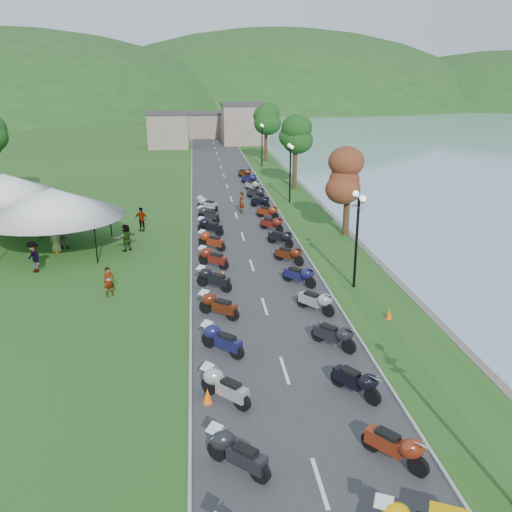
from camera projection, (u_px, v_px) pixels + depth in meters
name	position (u px, v px, depth m)	size (l,w,h in m)	color
road	(231.00, 199.00, 48.78)	(7.00, 120.00, 0.02)	#39393C
hills_backdrop	(202.00, 105.00, 199.53)	(360.00, 120.00, 76.00)	#285621
far_building	(201.00, 126.00, 90.17)	(18.00, 16.00, 5.00)	gray
moto_row_left	(217.00, 292.00, 26.49)	(2.60, 40.24, 1.10)	#331411
moto_row_right	(276.00, 230.00, 37.00)	(2.60, 48.07, 1.10)	#331411
vendor_tent_main	(55.00, 220.00, 34.05)	(5.89, 5.89, 4.00)	white
vendor_tent_side	(7.00, 201.00, 38.93)	(5.68, 5.68, 4.00)	white
tree_lakeside	(348.00, 191.00, 36.88)	(2.24, 2.24, 6.23)	#1C5118
pedestrian_a	(110.00, 296.00, 27.48)	(0.56, 0.41, 1.54)	slate
pedestrian_b	(64.00, 248.00, 34.94)	(0.75, 0.41, 1.54)	slate
pedestrian_c	(36.00, 272.00, 30.77)	(1.17, 0.48, 1.82)	slate
traffic_cone_near	(207.00, 396.00, 18.40)	(0.36, 0.36, 0.56)	#F2590C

